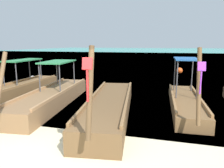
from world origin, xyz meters
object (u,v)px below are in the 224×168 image
longtail_boat_red_ribbon (110,107)px  mooring_buoy_near (179,71)px  longtail_boat_violet_ribbon (185,101)px  longtail_boat_blue_ribbon (14,91)px  mooring_buoy_far (33,79)px  longtail_boat_yellow_ribbon (52,97)px

longtail_boat_red_ribbon → mooring_buoy_near: (2.83, 12.29, -0.06)m
mooring_buoy_near → longtail_boat_violet_ribbon: bearing=-90.5°
longtail_boat_violet_ribbon → longtail_boat_blue_ribbon: bearing=-177.5°
longtail_boat_blue_ribbon → longtail_boat_violet_ribbon: (7.95, 0.35, -0.04)m
longtail_boat_blue_ribbon → mooring_buoy_far: 4.69m
longtail_boat_blue_ribbon → mooring_buoy_near: bearing=54.0°
mooring_buoy_far → longtail_boat_violet_ribbon: bearing=-21.6°
mooring_buoy_near → longtail_boat_blue_ribbon: bearing=-126.0°
longtail_boat_yellow_ribbon → longtail_boat_violet_ribbon: longtail_boat_violet_ribbon is taller
longtail_boat_blue_ribbon → longtail_boat_red_ribbon: longtail_boat_red_ribbon is taller
longtail_boat_violet_ribbon → mooring_buoy_far: (-9.90, 3.92, -0.12)m
longtail_boat_yellow_ribbon → mooring_buoy_far: (-4.42, 4.88, -0.16)m
longtail_boat_violet_ribbon → mooring_buoy_near: 10.72m
longtail_boat_red_ribbon → mooring_buoy_near: 12.61m
longtail_boat_blue_ribbon → longtail_boat_red_ribbon: (5.21, -1.22, -0.03)m
longtail_boat_blue_ribbon → longtail_boat_violet_ribbon: bearing=2.5°
longtail_boat_yellow_ribbon → longtail_boat_violet_ribbon: (5.48, 0.97, -0.04)m
longtail_boat_blue_ribbon → mooring_buoy_near: 13.68m
longtail_boat_violet_ribbon → mooring_buoy_near: bearing=89.5°
longtail_boat_red_ribbon → mooring_buoy_far: bearing=142.6°
longtail_boat_red_ribbon → longtail_boat_violet_ribbon: 3.15m
mooring_buoy_near → longtail_boat_red_ribbon: bearing=-103.0°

